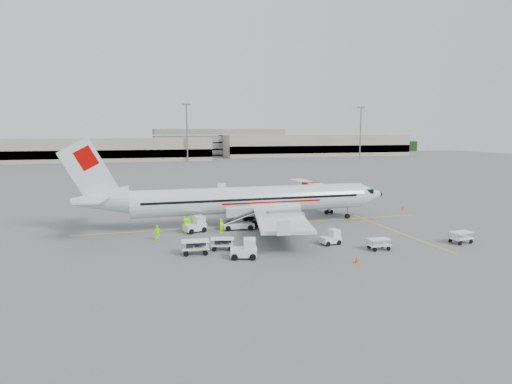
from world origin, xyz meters
TOP-DOWN VIEW (x-y plane):
  - ground at (0.00, 0.00)m, footprint 360.00×360.00m
  - stripe_lead at (0.00, 0.00)m, footprint 44.00×0.20m
  - stripe_cross at (14.00, -8.00)m, footprint 0.20×20.00m
  - terminal_west at (-40.00, 130.00)m, footprint 110.00×22.00m
  - terminal_east at (70.00, 145.00)m, footprint 90.00×26.00m
  - parking_garage at (25.00, 160.00)m, footprint 62.00×24.00m
  - treeline at (0.00, 175.00)m, footprint 300.00×3.00m
  - mast_center at (5.00, 118.00)m, footprint 3.20×1.20m
  - mast_east at (80.00, 118.00)m, footprint 3.20×1.20m
  - aircraft at (-0.93, 0.32)m, footprint 38.75×30.47m
  - jet_bridge at (10.75, 9.33)m, footprint 3.94×14.97m
  - belt_loader at (-3.27, -2.00)m, footprint 5.01×2.35m
  - tug_fore at (4.19, -11.15)m, footprint 2.13×1.45m
  - tug_mid at (-5.54, -13.49)m, footprint 2.65×1.92m
  - tug_aft at (-8.42, -2.00)m, footprint 2.73×2.13m
  - cart_loaded_a at (-6.84, -10.15)m, footprint 2.47×1.79m
  - cart_loaded_b at (-9.58, -10.93)m, footprint 2.68×1.73m
  - cart_empty_a at (7.85, -14.28)m, footprint 2.15×1.31m
  - cart_empty_b at (17.38, -14.35)m, footprint 2.50×1.73m
  - cone_nose at (23.32, 4.17)m, footprint 0.43×0.43m
  - cone_port at (-0.98, 20.47)m, footprint 0.42×0.42m
  - cone_stbd at (3.72, -17.45)m, footprint 0.40×0.40m
  - crew_a at (-5.56, -3.33)m, footprint 0.72×0.71m
  - crew_b at (-9.01, -1.60)m, footprint 1.06×1.04m
  - crew_c at (-9.46, -2.17)m, footprint 0.90×1.26m
  - crew_d at (-12.71, -4.61)m, footprint 1.03×0.81m

SIDE VIEW (x-z plane):
  - ground at x=0.00m, z-range 0.00..0.00m
  - stripe_lead at x=0.00m, z-range 0.00..0.01m
  - stripe_cross at x=14.00m, z-range 0.00..0.01m
  - cone_stbd at x=3.72m, z-range 0.00..0.65m
  - cone_port at x=-0.98m, z-range 0.00..0.69m
  - cone_nose at x=23.32m, z-range 0.00..0.70m
  - cart_empty_a at x=7.85m, z-range 0.00..1.10m
  - cart_loaded_a at x=-6.84m, z-range 0.00..1.16m
  - cart_empty_b at x=17.38m, z-range 0.00..1.20m
  - cart_loaded_b at x=-9.58m, z-range 0.00..1.33m
  - tug_fore at x=4.19m, z-range 0.00..1.52m
  - crew_d at x=-12.71m, z-range 0.00..1.63m
  - crew_a at x=-5.56m, z-range 0.00..1.67m
  - crew_b at x=-9.01m, z-range 0.00..1.72m
  - crew_c at x=-9.46m, z-range 0.00..1.77m
  - tug_mid at x=-5.54m, z-range 0.00..1.84m
  - tug_aft at x=-8.42m, z-range 0.00..1.86m
  - belt_loader at x=-3.27m, z-range 0.00..2.62m
  - jet_bridge at x=10.75m, z-range 0.00..3.88m
  - treeline at x=0.00m, z-range 0.00..6.00m
  - terminal_west at x=-40.00m, z-range 0.00..9.00m
  - terminal_east at x=70.00m, z-range 0.00..10.00m
  - aircraft at x=-0.93m, z-range 0.00..10.62m
  - parking_garage at x=25.00m, z-range 0.00..14.00m
  - mast_center at x=5.00m, z-range 0.00..22.00m
  - mast_east at x=80.00m, z-range 0.00..22.00m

